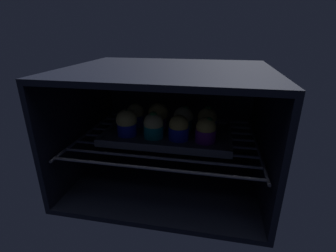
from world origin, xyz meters
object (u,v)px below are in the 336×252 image
object	(u,v)px
muffin_row0_col1	(154,126)
baking_tray	(168,134)
muffin_row0_col0	(127,123)
muffin_row0_col2	(179,128)
muffin_row1_col1	(158,116)
muffin_row1_col3	(207,120)
muffin_row0_col3	(206,130)
muffin_row1_col2	(183,119)
muffin_row1_col0	(136,115)

from	to	relation	value
muffin_row0_col1	baking_tray	bearing A→B (deg)	48.96
muffin_row0_col0	muffin_row0_col2	world-z (taller)	muffin_row0_col0
muffin_row1_col1	muffin_row1_col3	bearing A→B (deg)	0.33
muffin_row0_col0	muffin_row0_col1	size ratio (longest dim) A/B	1.01
muffin_row0_col3	muffin_row1_col2	distance (cm)	11.55
muffin_row0_col2	muffin_row1_col0	size ratio (longest dim) A/B	0.98
muffin_row0_col2	muffin_row1_col2	distance (cm)	8.34
muffin_row0_col3	muffin_row1_col0	world-z (taller)	same
muffin_row0_col0	baking_tray	bearing A→B (deg)	17.85
muffin_row1_col0	muffin_row1_col1	distance (cm)	8.01
muffin_row1_col1	muffin_row1_col2	bearing A→B (deg)	4.72
muffin_row1_col1	muffin_row1_col3	size ratio (longest dim) A/B	1.00
muffin_row1_col3	muffin_row1_col2	bearing A→B (deg)	175.65
muffin_row1_col0	baking_tray	bearing A→B (deg)	-19.73
muffin_row1_col2	muffin_row1_col3	distance (cm)	7.71
muffin_row0_col2	muffin_row1_col0	world-z (taller)	muffin_row1_col0
muffin_row0_col3	muffin_row1_col3	xyz separation A→B (cm)	(-0.06, 7.98, 0.26)
muffin_row0_col2	muffin_row1_col2	world-z (taller)	muffin_row1_col2
baking_tray	muffin_row0_col2	size ratio (longest dim) A/B	5.23
muffin_row1_col1	muffin_row1_col0	bearing A→B (deg)	175.23
muffin_row0_col2	muffin_row0_col3	world-z (taller)	muffin_row0_col3
baking_tray	muffin_row1_col0	distance (cm)	13.38
muffin_row1_col1	muffin_row1_col3	xyz separation A→B (cm)	(15.89, 0.09, -0.27)
baking_tray	muffin_row0_col1	size ratio (longest dim) A/B	4.78
muffin_row0_col3	muffin_row1_col3	size ratio (longest dim) A/B	0.92
muffin_row1_col0	muffin_row1_col2	bearing A→B (deg)	0.04
baking_tray	muffin_row1_col1	world-z (taller)	muffin_row1_col1
baking_tray	muffin_row0_col0	size ratio (longest dim) A/B	4.74
baking_tray	muffin_row0_col1	distance (cm)	6.88
muffin_row0_col0	muffin_row1_col2	bearing A→B (deg)	26.73
muffin_row0_col0	muffin_row1_col1	size ratio (longest dim) A/B	0.98
muffin_row0_col1	muffin_row1_col2	distance (cm)	11.49
baking_tray	muffin_row1_col0	size ratio (longest dim) A/B	5.11
muffin_row0_col1	muffin_row1_col1	bearing A→B (deg)	93.06
baking_tray	muffin_row1_col3	size ratio (longest dim) A/B	4.67
muffin_row1_col2	muffin_row0_col0	bearing A→B (deg)	-153.27
muffin_row0_col3	muffin_row1_col0	size ratio (longest dim) A/B	1.00
muffin_row0_col1	muffin_row1_col1	distance (cm)	7.79
muffin_row0_col1	muffin_row0_col0	bearing A→B (deg)	178.39
muffin_row0_col0	muffin_row1_col3	bearing A→B (deg)	17.63
muffin_row0_col0	muffin_row0_col1	xyz separation A→B (cm)	(8.50, -0.24, -0.30)
baking_tray	muffin_row1_col2	size ratio (longest dim) A/B	4.98
muffin_row0_col2	muffin_row1_col0	bearing A→B (deg)	152.47
muffin_row0_col1	muffin_row0_col2	xyz separation A→B (cm)	(7.58, 0.10, -0.17)
muffin_row0_col0	muffin_row1_col2	world-z (taller)	muffin_row0_col0
muffin_row1_col0	muffin_row1_col3	xyz separation A→B (cm)	(23.87, -0.57, 0.16)
muffin_row0_col3	muffin_row1_col2	xyz separation A→B (cm)	(-7.75, 8.57, 0.03)
muffin_row0_col0	muffin_row0_col3	distance (cm)	24.04
muffin_row0_col2	muffin_row1_col1	xyz separation A→B (cm)	(-8.00, 7.66, 0.54)
muffin_row0_col3	muffin_row1_col1	size ratio (longest dim) A/B	0.92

